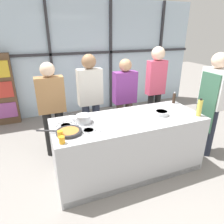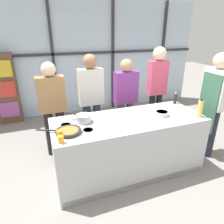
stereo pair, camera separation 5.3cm
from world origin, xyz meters
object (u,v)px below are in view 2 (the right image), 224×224
spectator_center_right (126,97)px  juice_glass_near (61,139)px  spectator_far_right (157,85)px  mixing_bowl (162,113)px  chef (213,100)px  frying_pan (68,131)px  white_plate (156,110)px  spectator_center_left (91,97)px  saucepan (83,118)px  pepper_grinder (175,98)px  oil_bottle (200,108)px  spectator_far_left (53,105)px  juice_glass_far (59,134)px

spectator_center_right → juice_glass_near: (-1.34, -1.22, 0.02)m
spectator_far_right → mixing_bowl: size_ratio=8.65×
chef → frying_pan: bearing=91.8°
mixing_bowl → white_plate: bearing=82.1°
spectator_center_right → spectator_center_left: bearing=0.0°
chef → saucepan: 2.14m
spectator_far_right → mixing_bowl: bearing=62.6°
white_plate → spectator_center_right: bearing=105.6°
spectator_far_right → pepper_grinder: 0.57m
saucepan → oil_bottle: oil_bottle is taller
spectator_center_left → frying_pan: size_ratio=3.20×
spectator_far_left → spectator_far_right: (1.99, 0.00, 0.16)m
spectator_center_right → oil_bottle: size_ratio=5.97×
chef → oil_bottle: (-0.48, -0.23, 0.00)m
juice_glass_near → spectator_center_right: bearing=42.3°
white_plate → chef: bearing=-11.7°
chef → juice_glass_far: bearing=93.4°
spectator_far_right → juice_glass_near: spectator_far_right is taller
spectator_far_left → mixing_bowl: size_ratio=7.83×
spectator_center_left → white_plate: 1.14m
pepper_grinder → oil_bottle: bearing=-91.0°
saucepan → mixing_bowl: 1.17m
spectator_far_left → spectator_center_left: (0.66, 0.00, 0.07)m
spectator_far_right → saucepan: 1.81m
mixing_bowl → pepper_grinder: 0.63m
mixing_bowl → juice_glass_far: bearing=-174.8°
frying_pan → white_plate: bearing=10.7°
spectator_far_right → juice_glass_near: bearing=31.3°
spectator_center_left → oil_bottle: (1.34, -1.16, 0.03)m
spectator_far_right → white_plate: spectator_far_right is taller
spectator_far_left → juice_glass_far: (-0.01, -1.08, 0.02)m
oil_bottle → juice_glass_far: 2.02m
spectator_center_right → frying_pan: 1.59m
juice_glass_far → oil_bottle: bearing=-2.5°
spectator_center_left → juice_glass_far: (-0.67, -1.08, -0.05)m
spectator_far_right → white_plate: 0.88m
frying_pan → saucepan: bearing=44.3°
saucepan → juice_glass_near: (-0.36, -0.46, -0.01)m
chef → juice_glass_far: 2.50m
frying_pan → oil_bottle: bearing=-4.8°
mixing_bowl → spectator_center_left: bearing=131.8°
chef → juice_glass_near: size_ratio=20.28×
spectator_center_right → juice_glass_far: spectator_center_right is taller
oil_bottle → spectator_center_right: bearing=120.1°
spectator_far_right → frying_pan: 2.15m
spectator_far_right → spectator_center_right: bearing=-0.0°
white_plate → oil_bottle: 0.65m
juice_glass_near → white_plate: bearing=17.4°
juice_glass_far → spectator_far_right: bearing=28.3°
spectator_far_left → frying_pan: spectator_far_left is taller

